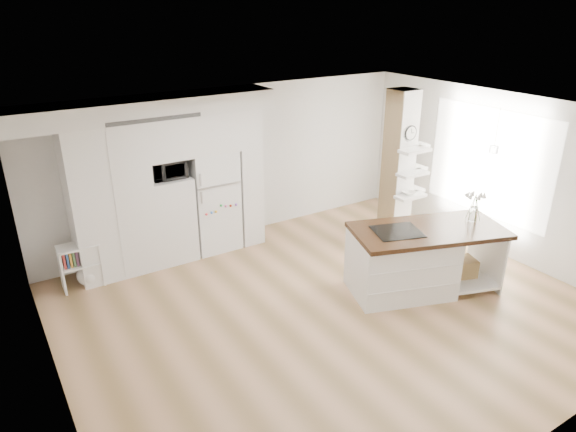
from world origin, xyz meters
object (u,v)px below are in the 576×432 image
(refrigerator, at_px, (212,200))
(bookshelf, at_px, (83,268))
(kitchen_island, at_px, (409,260))
(floor_plant_a, at_px, (449,233))

(refrigerator, height_order, bookshelf, refrigerator)
(kitchen_island, height_order, floor_plant_a, kitchen_island)
(refrigerator, relative_size, kitchen_island, 0.73)
(bookshelf, bearing_deg, refrigerator, 5.69)
(kitchen_island, relative_size, bookshelf, 3.50)
(floor_plant_a, bearing_deg, kitchen_island, -156.99)
(refrigerator, xyz_separation_m, floor_plant_a, (3.52, -2.16, -0.65))
(refrigerator, xyz_separation_m, kitchen_island, (1.80, -2.90, -0.36))
(bookshelf, xyz_separation_m, floor_plant_a, (5.77, -1.98, -0.08))
(refrigerator, bearing_deg, bookshelf, -175.31)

